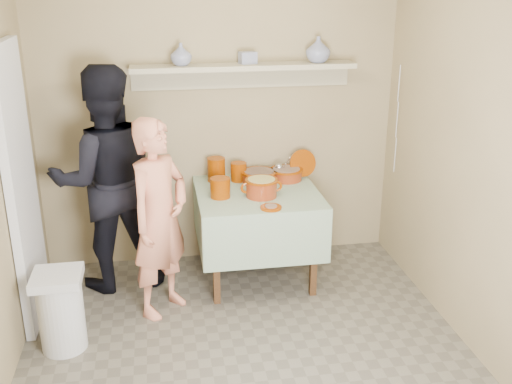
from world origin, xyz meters
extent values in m
plane|color=#615A4C|center=(0.00, 0.00, 0.00)|extent=(3.50, 3.50, 0.00)
cube|color=silver|center=(-1.46, 0.95, 1.00)|extent=(0.06, 0.70, 2.00)
cylinder|color=#742900|center=(-0.05, 1.58, 0.86)|extent=(0.15, 0.15, 0.20)
cylinder|color=#742900|center=(0.14, 1.55, 0.84)|extent=(0.13, 0.13, 0.16)
cylinder|color=#742900|center=(-0.06, 1.19, 0.84)|extent=(0.16, 0.16, 0.16)
cylinder|color=#742900|center=(-0.03, 1.41, 0.78)|extent=(0.15, 0.15, 0.05)
cylinder|color=#742900|center=(0.69, 1.57, 0.88)|extent=(0.24, 0.12, 0.23)
imported|color=navy|center=(0.80, 1.61, 1.82)|extent=(0.20, 0.20, 0.21)
imported|color=navy|center=(-0.30, 1.62, 1.81)|extent=(0.23, 0.23, 0.17)
cube|color=navy|center=(0.23, 1.63, 1.77)|extent=(0.15, 0.12, 0.09)
imported|color=#D77D5C|center=(-0.53, 0.88, 0.74)|extent=(0.62, 0.64, 1.48)
imported|color=black|center=(-0.92, 1.37, 0.89)|extent=(0.97, 0.82, 1.78)
cube|color=#9A875E|center=(0.00, 1.76, 1.30)|extent=(3.00, 0.02, 2.60)
cube|color=#9A875E|center=(0.00, -1.76, 1.30)|extent=(3.00, 0.02, 2.60)
cube|color=#9A875E|center=(1.51, 0.00, 1.30)|extent=(0.02, 3.50, 2.60)
cube|color=#4C2D16|center=(-0.13, 0.90, 0.35)|extent=(0.05, 0.05, 0.71)
cube|color=#4C2D16|center=(0.63, 0.90, 0.35)|extent=(0.05, 0.05, 0.71)
cube|color=#4C2D16|center=(-0.13, 1.66, 0.35)|extent=(0.05, 0.05, 0.71)
cube|color=#4C2D16|center=(0.63, 1.66, 0.35)|extent=(0.05, 0.05, 0.71)
cube|color=#4C2D16|center=(0.25, 1.28, 0.73)|extent=(0.90, 0.90, 0.04)
cube|color=#1E5927|center=(0.25, 1.28, 0.76)|extent=(0.96, 0.96, 0.01)
cube|color=#1E5927|center=(0.25, 0.80, 0.54)|extent=(0.96, 0.01, 0.44)
cube|color=#1E5927|center=(0.25, 1.76, 0.54)|extent=(0.96, 0.01, 0.44)
cube|color=#1E5927|center=(-0.23, 1.28, 0.54)|extent=(0.01, 0.96, 0.44)
cube|color=#1E5927|center=(0.73, 1.28, 0.54)|extent=(0.01, 0.96, 0.44)
cylinder|color=maroon|center=(0.30, 1.49, 0.81)|extent=(0.28, 0.28, 0.09)
cylinder|color=#742900|center=(0.30, 1.49, 0.85)|extent=(0.30, 0.30, 0.01)
cylinder|color=brown|center=(0.30, 1.49, 0.83)|extent=(0.25, 0.25, 0.05)
cylinder|color=maroon|center=(0.54, 1.52, 0.81)|extent=(0.26, 0.26, 0.09)
cylinder|color=#742900|center=(0.54, 1.52, 0.85)|extent=(0.28, 0.28, 0.01)
cylinder|color=#8C6B54|center=(0.54, 1.52, 0.83)|extent=(0.23, 0.23, 0.05)
cylinder|color=silver|center=(0.52, 1.42, 0.94)|extent=(0.01, 0.22, 0.16)
sphere|color=silver|center=(0.48, 1.54, 0.87)|extent=(0.07, 0.07, 0.07)
cylinder|color=maroon|center=(0.26, 1.15, 0.83)|extent=(0.24, 0.24, 0.14)
cylinder|color=#742900|center=(0.26, 1.15, 0.90)|extent=(0.25, 0.25, 0.01)
cylinder|color=tan|center=(0.26, 1.15, 0.88)|extent=(0.21, 0.21, 0.05)
torus|color=#742900|center=(0.14, 1.15, 0.84)|extent=(0.09, 0.02, 0.09)
torus|color=#742900|center=(0.38, 1.15, 0.84)|extent=(0.09, 0.02, 0.09)
cylinder|color=#742900|center=(0.29, 0.89, 0.77)|extent=(0.16, 0.16, 0.02)
cylinder|color=#8C6B54|center=(0.29, 0.89, 0.78)|extent=(0.09, 0.09, 0.01)
cube|color=tan|center=(0.20, 1.62, 1.70)|extent=(1.80, 0.25, 0.04)
cube|color=tan|center=(0.20, 1.74, 1.60)|extent=(1.80, 0.02, 0.18)
cylinder|color=silver|center=(-1.22, 0.49, 0.25)|extent=(0.30, 0.30, 0.50)
cube|color=silver|center=(-1.22, 0.49, 0.53)|extent=(0.32, 0.32, 0.06)
cylinder|color=silver|center=(1.47, 1.50, 1.55)|extent=(0.01, 0.01, 0.30)
cylinder|color=silver|center=(1.47, 1.48, 1.25)|extent=(0.01, 0.01, 0.30)
cylinder|color=silver|center=(1.47, 1.46, 0.95)|extent=(0.01, 0.01, 0.30)
camera|label=1|loc=(-0.51, -3.15, 2.40)|focal=42.00mm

